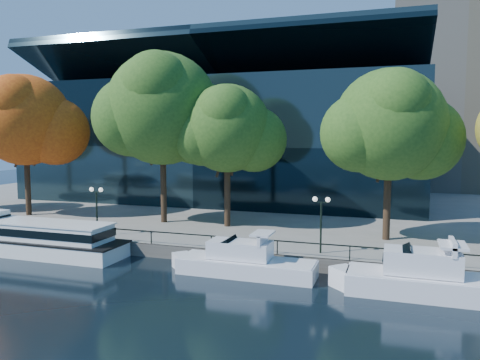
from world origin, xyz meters
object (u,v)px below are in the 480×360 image
(lamp_2, at_px, (321,212))
(tree_2, at_px, (164,111))
(tree_4, at_px, (392,127))
(tour_boat, at_px, (30,237))
(lamp_1, at_px, (96,200))
(tree_3, at_px, (229,130))
(cruiser_far, at_px, (422,278))
(tree_1, at_px, (26,122))
(cruiser_near, at_px, (241,261))

(lamp_2, bearing_deg, tree_2, 156.07)
(tree_4, bearing_deg, tour_boat, -160.63)
(lamp_1, distance_m, lamp_2, 18.63)
(lamp_1, bearing_deg, tour_boat, -136.75)
(tree_3, xyz_separation_m, lamp_1, (-9.15, -7.06, -5.79))
(cruiser_far, height_order, tree_3, tree_3)
(lamp_1, bearing_deg, tree_2, 69.18)
(tree_2, relative_size, lamp_2, 4.00)
(cruiser_far, distance_m, tree_2, 27.25)
(cruiser_far, distance_m, tree_4, 13.65)
(tree_3, bearing_deg, lamp_1, -142.35)
(tree_1, relative_size, tree_4, 1.07)
(lamp_1, bearing_deg, tree_1, 153.97)
(cruiser_near, distance_m, lamp_1, 14.61)
(lamp_2, bearing_deg, cruiser_near, -143.27)
(cruiser_near, height_order, tree_3, tree_3)
(tour_boat, relative_size, cruiser_near, 1.62)
(tree_2, bearing_deg, cruiser_far, -26.71)
(tour_boat, relative_size, tree_1, 1.15)
(tree_1, relative_size, lamp_1, 3.61)
(tree_1, bearing_deg, tour_boat, -47.29)
(tree_3, relative_size, lamp_2, 3.21)
(tree_1, height_order, lamp_1, tree_1)
(tree_2, relative_size, tree_4, 1.19)
(tour_boat, distance_m, tree_4, 29.76)
(tree_3, distance_m, lamp_2, 13.16)
(cruiser_near, xyz_separation_m, tree_3, (-4.68, 10.64, 8.84))
(cruiser_near, distance_m, tree_4, 16.09)
(tree_3, xyz_separation_m, tree_4, (13.99, -1.13, 0.21))
(tree_4, bearing_deg, lamp_2, -127.24)
(tree_2, distance_m, tree_3, 6.71)
(lamp_2, bearing_deg, tour_boat, -171.08)
(cruiser_far, bearing_deg, tree_3, 144.79)
(tour_boat, xyz_separation_m, lamp_1, (3.73, 3.51, 2.63))
(cruiser_near, bearing_deg, lamp_2, 36.73)
(lamp_2, bearing_deg, cruiser_far, -32.96)
(tree_3, bearing_deg, lamp_2, -36.69)
(cruiser_far, xyz_separation_m, lamp_2, (-6.52, 4.23, 2.88))
(tour_boat, relative_size, tree_3, 1.29)
(tree_2, height_order, lamp_2, tree_2)
(tree_3, bearing_deg, cruiser_near, -66.26)
(cruiser_far, relative_size, tree_2, 0.66)
(tour_boat, height_order, tree_4, tree_4)
(cruiser_far, bearing_deg, tree_4, 101.21)
(tour_boat, bearing_deg, cruiser_near, -0.23)
(cruiser_far, xyz_separation_m, tree_3, (-16.00, 11.29, 8.67))
(cruiser_near, bearing_deg, tree_3, 113.74)
(tree_2, bearing_deg, lamp_1, -110.82)
(tree_3, height_order, lamp_2, tree_3)
(tour_boat, relative_size, tree_4, 1.23)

